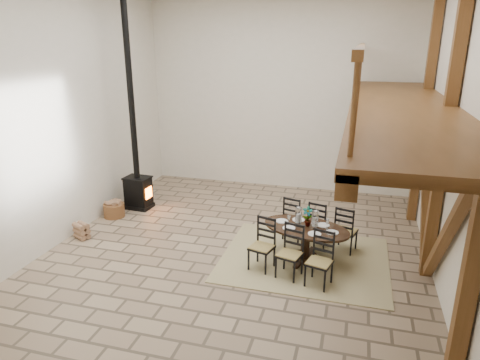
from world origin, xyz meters
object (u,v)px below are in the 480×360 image
(dining_table, at_px, (305,242))
(log_basket, at_px, (114,210))
(wood_stove, at_px, (136,162))
(log_stack, at_px, (82,231))

(dining_table, xyz_separation_m, log_basket, (-4.48, 0.86, -0.19))
(log_basket, bearing_deg, wood_stove, 66.07)
(wood_stove, xyz_separation_m, log_basket, (-0.29, -0.65, -0.97))
(log_basket, bearing_deg, log_stack, -91.20)
(dining_table, relative_size, log_stack, 5.40)
(log_basket, distance_m, log_stack, 1.19)
(dining_table, bearing_deg, wood_stove, 175.26)
(dining_table, distance_m, wood_stove, 4.52)
(wood_stove, bearing_deg, log_basket, -110.04)
(wood_stove, xyz_separation_m, log_stack, (-0.31, -1.84, -0.98))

